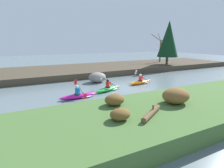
% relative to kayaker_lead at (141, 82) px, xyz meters
% --- Properties ---
extents(ground_plane, '(90.00, 90.00, 0.00)m').
position_rel_kayaker_lead_xyz_m(ground_plane, '(-1.81, -0.74, -0.20)').
color(ground_plane, slate).
extents(riverbank_near, '(44.00, 5.08, 0.84)m').
position_rel_kayaker_lead_xyz_m(riverbank_near, '(-1.81, -7.33, 0.22)').
color(riverbank_near, '#476B33').
rests_on(riverbank_near, ground).
extents(riverbank_far, '(44.00, 8.81, 0.69)m').
position_rel_kayaker_lead_xyz_m(riverbank_far, '(-1.81, 8.65, 0.15)').
color(riverbank_far, '#473D2D').
rests_on(riverbank_far, ground).
extents(conifer_tree_mid_left, '(2.96, 2.96, 6.26)m').
position_rel_kayaker_lead_xyz_m(conifer_tree_mid_left, '(8.89, 6.08, 4.19)').
color(conifer_tree_mid_left, brown).
rests_on(conifer_tree_mid_left, riverbank_far).
extents(bare_tree_mid_upstream, '(2.65, 2.61, 4.72)m').
position_rel_kayaker_lead_xyz_m(bare_tree_mid_upstream, '(10.45, 9.41, 2.72)').
color(bare_tree_mid_upstream, '#7A664C').
rests_on(bare_tree_mid_upstream, riverbank_far).
extents(shrub_clump_nearest, '(0.89, 0.74, 0.48)m').
position_rel_kayaker_lead_xyz_m(shrub_clump_nearest, '(-6.67, -7.72, 0.88)').
color(shrub_clump_nearest, brown).
rests_on(shrub_clump_nearest, riverbank_near).
extents(shrub_clump_second, '(1.05, 0.88, 0.57)m').
position_rel_kayaker_lead_xyz_m(shrub_clump_second, '(-6.07, -6.06, 0.92)').
color(shrub_clump_second, brown).
rests_on(shrub_clump_second, riverbank_near).
extents(shrub_clump_third, '(1.50, 1.25, 0.81)m').
position_rel_kayaker_lead_xyz_m(shrub_clump_third, '(-3.05, -7.24, 1.05)').
color(shrub_clump_third, brown).
rests_on(shrub_clump_third, riverbank_near).
extents(kayaker_lead, '(2.79, 2.07, 1.20)m').
position_rel_kayaker_lead_xyz_m(kayaker_lead, '(0.00, 0.00, 0.00)').
color(kayaker_lead, orange).
rests_on(kayaker_lead, ground).
extents(kayaker_middle, '(2.74, 2.00, 1.20)m').
position_rel_kayaker_lead_xyz_m(kayaker_middle, '(-3.90, -0.81, 0.00)').
color(kayaker_middle, green).
rests_on(kayaker_middle, ground).
extents(kayaker_trailing, '(2.79, 2.07, 1.20)m').
position_rel_kayaker_lead_xyz_m(kayaker_trailing, '(-6.69, -1.67, 0.00)').
color(kayaker_trailing, '#C61999').
rests_on(kayaker_trailing, ground).
extents(boulder_midstream, '(1.80, 1.41, 1.02)m').
position_rel_kayaker_lead_xyz_m(boulder_midstream, '(-3.65, 2.51, 0.31)').
color(boulder_midstream, gray).
rests_on(boulder_midstream, ground).
extents(driftwood_log, '(1.66, 1.15, 0.44)m').
position_rel_kayaker_lead_xyz_m(driftwood_log, '(-5.24, -7.98, 0.76)').
color(driftwood_log, brown).
rests_on(driftwood_log, riverbank_near).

